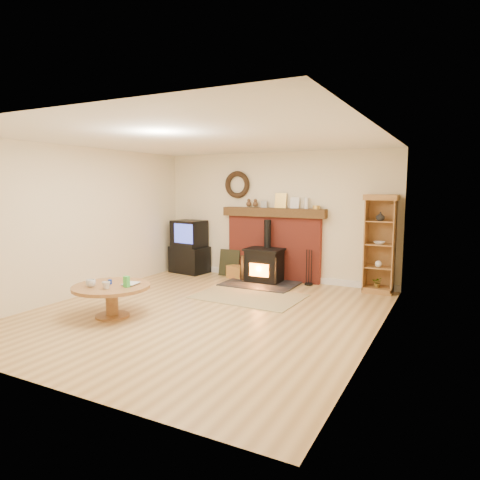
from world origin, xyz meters
The scene contains 11 objects.
ground centered at (0.00, 0.00, 0.00)m, with size 5.50×5.50×0.00m, color #A67C45.
room_shell centered at (-0.02, 0.09, 1.72)m, with size 5.02×5.52×2.61m.
chimney_breast centered at (0.00, 2.67, 0.80)m, with size 2.20×0.22×1.78m.
wood_stove centered at (-0.04, 2.27, 0.33)m, with size 1.40×1.00×1.25m.
area_rug centered at (0.18, 1.18, 0.01)m, with size 1.81×1.25×0.01m, color brown.
tv_unit centered at (-1.94, 2.47, 0.56)m, with size 0.87×0.66×1.17m.
curio_cabinet centered at (2.13, 2.55, 0.89)m, with size 0.57×0.41×1.77m.
firelog_box centered at (-0.69, 2.40, 0.13)m, with size 0.42×0.26×0.26m, color gold.
leaning_painting centered at (-0.97, 2.55, 0.29)m, with size 0.48×0.03×0.57m, color black.
fire_tools centered at (0.83, 2.50, 0.13)m, with size 0.16×0.16×0.70m.
coffee_table centered at (-1.11, -0.79, 0.39)m, with size 1.13×1.13×0.64m.
Camera 1 is at (3.39, -5.36, 1.93)m, focal length 32.00 mm.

